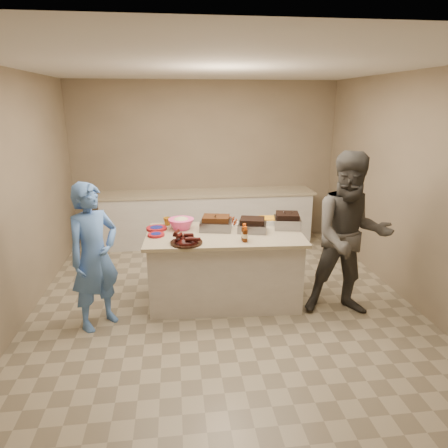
{
  "coord_description": "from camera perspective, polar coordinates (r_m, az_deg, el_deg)",
  "views": [
    {
      "loc": [
        -0.53,
        -4.37,
        2.35
      ],
      "look_at": [
        0.03,
        0.1,
        0.97
      ],
      "focal_mm": 32.0,
      "sensor_mm": 36.0,
      "label": 1
    }
  ],
  "objects": [
    {
      "name": "pulled_pork_tray",
      "position": [
        4.83,
        -1.14,
        -0.83
      ],
      "size": [
        0.42,
        0.35,
        0.11
      ],
      "primitive_type": "cube",
      "rotation": [
        0.0,
        0.0,
        -0.2
      ],
      "color": "#47230F",
      "rests_on": "island"
    },
    {
      "name": "plate_stack_large",
      "position": [
        4.9,
        -9.61,
        -0.8
      ],
      "size": [
        0.26,
        0.26,
        0.03
      ],
      "primitive_type": "cylinder",
      "rotation": [
        0.0,
        0.0,
        -0.05
      ],
      "color": "maroon",
      "rests_on": "island"
    },
    {
      "name": "plate_stack_small",
      "position": [
        4.67,
        -9.67,
        -1.69
      ],
      "size": [
        0.2,
        0.2,
        0.03
      ],
      "primitive_type": "cylinder",
      "rotation": [
        0.0,
        0.0,
        -0.05
      ],
      "color": "maroon",
      "rests_on": "island"
    },
    {
      "name": "coleslaw_bowl",
      "position": [
        4.89,
        -6.11,
        -0.68
      ],
      "size": [
        0.33,
        0.33,
        0.21
      ],
      "primitive_type": null,
      "rotation": [
        0.0,
        0.0,
        -0.05
      ],
      "color": "#F6458D",
      "rests_on": "island"
    },
    {
      "name": "bbq_bottle_a",
      "position": [
        4.47,
        2.9,
        -2.34
      ],
      "size": [
        0.07,
        0.07,
        0.19
      ],
      "primitive_type": "cylinder",
      "rotation": [
        0.0,
        0.0,
        -0.05
      ],
      "color": "#401A06",
      "rests_on": "island"
    },
    {
      "name": "rib_platter",
      "position": [
        4.39,
        -5.4,
        -2.77
      ],
      "size": [
        0.38,
        0.38,
        0.14
      ],
      "primitive_type": null,
      "rotation": [
        0.0,
        0.0,
        0.07
      ],
      "color": "#400E0B",
      "rests_on": "island"
    },
    {
      "name": "guest_gray",
      "position": [
        4.98,
        16.63,
        -11.85
      ],
      "size": [
        1.19,
        1.98,
        0.7
      ],
      "primitive_type": "imported",
      "rotation": [
        0.0,
        0.0,
        -0.16
      ],
      "color": "#4E4C47",
      "rests_on": "ground"
    },
    {
      "name": "sausage_plate",
      "position": [
        5.07,
        0.65,
        0.04
      ],
      "size": [
        0.35,
        0.35,
        0.05
      ],
      "primitive_type": "cylinder",
      "rotation": [
        0.0,
        0.0,
        -0.33
      ],
      "color": "silver",
      "rests_on": "island"
    },
    {
      "name": "mac_cheese_dish",
      "position": [
        5.11,
        6.68,
        0.08
      ],
      "size": [
        0.33,
        0.25,
        0.08
      ],
      "primitive_type": "cube",
      "rotation": [
        0.0,
        0.0,
        -0.06
      ],
      "color": "#F2A213",
      "rests_on": "island"
    },
    {
      "name": "plastic_cup",
      "position": [
        5.07,
        -8.06,
        -0.14
      ],
      "size": [
        0.11,
        0.1,
        0.1
      ],
      "primitive_type": "imported",
      "rotation": [
        0.0,
        0.0,
        -0.05
      ],
      "color": "#A96F17",
      "rests_on": "island"
    },
    {
      "name": "brisket_tray",
      "position": [
        4.79,
        4.04,
        -1.03
      ],
      "size": [
        0.39,
        0.35,
        0.1
      ],
      "primitive_type": "cube",
      "rotation": [
        0.0,
        0.0,
        -0.25
      ],
      "color": "black",
      "rests_on": "island"
    },
    {
      "name": "back_counter",
      "position": [
        6.86,
        -2.36,
        0.96
      ],
      "size": [
        3.6,
        0.64,
        0.9
      ],
      "primitive_type": null,
      "color": "silver",
      "rests_on": "ground"
    },
    {
      "name": "sauce_bowl",
      "position": [
        4.82,
        0.02,
        -0.86
      ],
      "size": [
        0.15,
        0.05,
        0.14
      ],
      "primitive_type": "imported",
      "rotation": [
        0.0,
        0.0,
        -0.05
      ],
      "color": "silver",
      "rests_on": "island"
    },
    {
      "name": "mustard_bottle",
      "position": [
        4.8,
        -1.48,
        -0.92
      ],
      "size": [
        0.05,
        0.05,
        0.12
      ],
      "primitive_type": "cylinder",
      "rotation": [
        0.0,
        0.0,
        -0.05
      ],
      "color": "#EAB700",
      "rests_on": "island"
    },
    {
      "name": "basket_stack",
      "position": [
        5.04,
        -1.69,
        -0.07
      ],
      "size": [
        0.22,
        0.18,
        0.09
      ],
      "primitive_type": "cube",
      "rotation": [
        0.0,
        0.0,
        0.25
      ],
      "color": "maroon",
      "rests_on": "island"
    },
    {
      "name": "bbq_bottle_b",
      "position": [
        4.42,
        3.01,
        -2.55
      ],
      "size": [
        0.06,
        0.06,
        0.18
      ],
      "primitive_type": "cylinder",
      "rotation": [
        0.0,
        0.0,
        -0.05
      ],
      "color": "#401A06",
      "rests_on": "island"
    },
    {
      "name": "roasting_pan",
      "position": [
        4.98,
        8.97,
        -0.49
      ],
      "size": [
        0.37,
        0.37,
        0.13
      ],
      "primitive_type": "cube",
      "rotation": [
        0.0,
        0.0,
        -0.19
      ],
      "color": "gray",
      "rests_on": "island"
    },
    {
      "name": "room",
      "position": [
        4.99,
        -0.15,
        -11.04
      ],
      "size": [
        4.5,
        5.0,
        2.7
      ],
      "primitive_type": null,
      "color": "gray",
      "rests_on": "ground"
    },
    {
      "name": "guest_blue",
      "position": [
        4.74,
        -17.14,
        -13.46
      ],
      "size": [
        1.52,
        1.54,
        0.38
      ],
      "primitive_type": "imported",
      "rotation": [
        0.0,
        0.0,
        0.77
      ],
      "color": "#4F7DCD",
      "rests_on": "ground"
    },
    {
      "name": "island",
      "position": [
        5.04,
        0.07,
        -10.74
      ],
      "size": [
        1.88,
        1.06,
        0.87
      ],
      "primitive_type": null,
      "rotation": [
        0.0,
        0.0,
        -0.05
      ],
      "color": "silver",
      "rests_on": "ground"
    }
  ]
}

